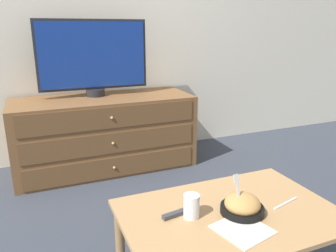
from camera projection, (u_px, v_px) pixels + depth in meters
The scene contains 10 objects.
ground_plane at pixel (98, 154), 3.15m from camera, with size 12.00×12.00×0.00m, color #383D47.
wall_back at pixel (88, 12), 2.80m from camera, with size 12.00×0.05×2.60m.
dresser at pixel (105, 133), 2.79m from camera, with size 1.47×0.58×0.61m.
tv at pixel (93, 57), 2.68m from camera, with size 0.90×0.15×0.62m.
coffee_table at pixel (230, 223), 1.41m from camera, with size 0.92×0.61×0.41m.
takeout_bowl at pixel (242, 206), 1.38m from camera, with size 0.18×0.18×0.17m.
drink_cup at pixel (191, 207), 1.35m from camera, with size 0.07×0.07×0.10m.
napkin at pixel (242, 229), 1.27m from camera, with size 0.23×0.23×0.00m.
knife at pixel (286, 203), 1.46m from camera, with size 0.17×0.05×0.01m.
remote_control at pixel (180, 212), 1.38m from camera, with size 0.17×0.05×0.02m.
Camera 1 is at (-0.50, -2.97, 1.16)m, focal length 35.00 mm.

